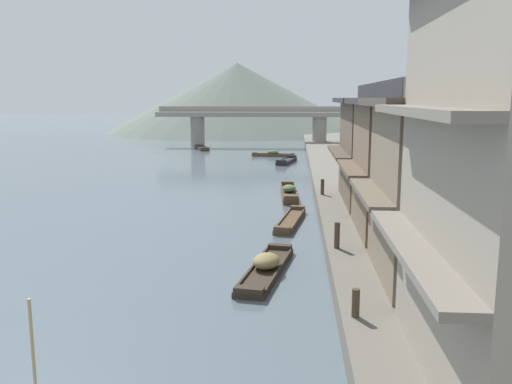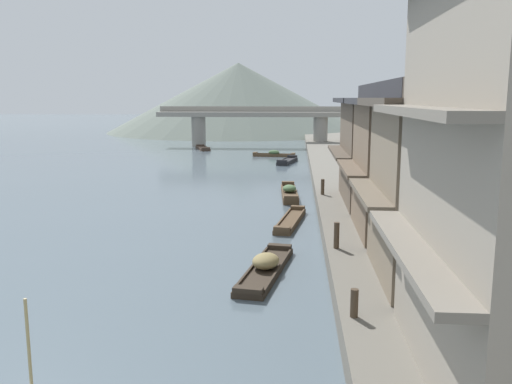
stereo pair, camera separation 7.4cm
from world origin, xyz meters
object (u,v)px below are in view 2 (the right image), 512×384
object	(u,v)px
boat_moored_nearest	(203,148)
house_waterfront_second	(467,181)
house_waterfront_tall	(422,159)
house_waterfront_narrow	(394,145)
boat_midriver_drifting	(287,161)
mooring_post_dock_mid	(337,235)
mooring_post_dock_far	(323,187)
boat_moored_third	(290,221)
mooring_post_dock_near	(354,303)
stone_bridge	(259,120)
boat_midriver_upstream	(289,193)
boat_moored_second	(266,267)
boat_moored_far	(274,154)

from	to	relation	value
boat_moored_nearest	house_waterfront_second	xyz separation A→B (m)	(16.48, -48.80, 3.61)
house_waterfront_tall	house_waterfront_narrow	distance (m)	6.67
boat_midriver_drifting	house_waterfront_narrow	size ratio (longest dim) A/B	0.61
mooring_post_dock_mid	mooring_post_dock_far	xyz separation A→B (m)	(0.00, 11.23, -0.04)
mooring_post_dock_far	house_waterfront_tall	bearing A→B (deg)	-67.38
boat_moored_third	mooring_post_dock_far	distance (m)	4.62
mooring_post_dock_near	stone_bridge	world-z (taller)	stone_bridge
boat_midriver_drifting	boat_midriver_upstream	world-z (taller)	boat_midriver_upstream
mooring_post_dock_mid	stone_bridge	bearing A→B (deg)	97.23
boat_moored_third	boat_midriver_drifting	size ratio (longest dim) A/B	1.10
boat_moored_second	boat_moored_far	bearing A→B (deg)	92.04
house_waterfront_second	stone_bridge	world-z (taller)	house_waterfront_second
boat_moored_nearest	boat_midriver_upstream	bearing A→B (deg)	-70.58
house_waterfront_second	house_waterfront_tall	distance (m)	5.81
house_waterfront_tall	house_waterfront_narrow	size ratio (longest dim) A/B	0.79
boat_moored_far	house_waterfront_tall	world-z (taller)	house_waterfront_tall
boat_moored_second	mooring_post_dock_near	distance (m)	6.14
house_waterfront_narrow	mooring_post_dock_mid	size ratio (longest dim) A/B	8.17
house_waterfront_second	mooring_post_dock_near	xyz separation A→B (m)	(-3.58, -3.27, -2.65)
boat_moored_nearest	stone_bridge	xyz separation A→B (m)	(6.54, 4.47, 3.21)
boat_moored_far	boat_midriver_upstream	world-z (taller)	boat_midriver_upstream
mooring_post_dock_near	boat_midriver_drifting	bearing A→B (deg)	93.53
boat_moored_far	house_waterfront_tall	distance (m)	36.62
boat_midriver_drifting	house_waterfront_tall	world-z (taller)	house_waterfront_tall
boat_moored_second	boat_midriver_upstream	world-z (taller)	boat_midriver_upstream
boat_moored_far	mooring_post_dock_mid	bearing A→B (deg)	-84.14
house_waterfront_tall	mooring_post_dock_near	size ratio (longest dim) A/B	8.54
mooring_post_dock_near	mooring_post_dock_mid	bearing A→B (deg)	90.00
boat_moored_second	boat_moored_nearest	bearing A→B (deg)	102.55
boat_moored_nearest	boat_moored_second	size ratio (longest dim) A/B	0.81
mooring_post_dock_near	boat_midriver_upstream	bearing A→B (deg)	95.26
house_waterfront_narrow	boat_moored_nearest	bearing A→B (deg)	114.44
boat_moored_second	house_waterfront_tall	distance (m)	7.88
boat_moored_far	mooring_post_dock_mid	xyz separation A→B (m)	(3.94, -38.40, 0.99)
house_waterfront_narrow	boat_midriver_drifting	bearing A→B (deg)	104.49
boat_midriver_drifting	house_waterfront_second	xyz separation A→B (m)	(5.98, -35.68, 3.58)
house_waterfront_second	stone_bridge	bearing A→B (deg)	100.57
boat_midriver_drifting	boat_midriver_upstream	size ratio (longest dim) A/B	0.83
house_waterfront_narrow	mooring_post_dock_near	world-z (taller)	house_waterfront_narrow
boat_moored_third	house_waterfront_second	size ratio (longest dim) A/B	0.85
boat_midriver_upstream	mooring_post_dock_mid	size ratio (longest dim) A/B	6.06
boat_midriver_upstream	house_waterfront_second	bearing A→B (deg)	-72.69
house_waterfront_second	mooring_post_dock_mid	world-z (taller)	house_waterfront_second
boat_midriver_drifting	mooring_post_dock_far	distance (m)	21.53
boat_moored_second	mooring_post_dock_mid	world-z (taller)	mooring_post_dock_mid
boat_moored_far	house_waterfront_second	size ratio (longest dim) A/B	0.73
boat_midriver_drifting	mooring_post_dock_far	world-z (taller)	mooring_post_dock_far
mooring_post_dock_far	boat_moored_nearest	bearing A→B (deg)	110.52
boat_moored_nearest	boat_moored_far	xyz separation A→B (m)	(8.96, -7.31, 0.08)
house_waterfront_tall	house_waterfront_second	bearing A→B (deg)	-89.64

